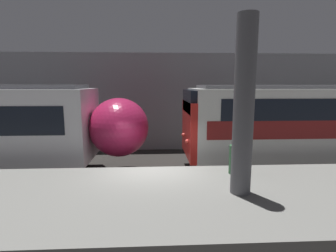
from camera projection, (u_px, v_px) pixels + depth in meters
name	position (u px, v px, depth m)	size (l,w,h in m)	color
ground_plane	(153.00, 200.00, 8.57)	(120.00, 120.00, 0.00)	#282623
platform	(152.00, 216.00, 6.42)	(40.00, 4.17, 1.14)	slate
station_rear_barrier	(153.00, 102.00, 14.86)	(50.00, 0.15, 5.47)	gray
support_pillar_near	(244.00, 107.00, 6.07)	(0.48, 0.48, 4.17)	#56565B
trash_bin	(236.00, 159.00, 7.71)	(0.44, 0.44, 0.85)	#2D5B38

